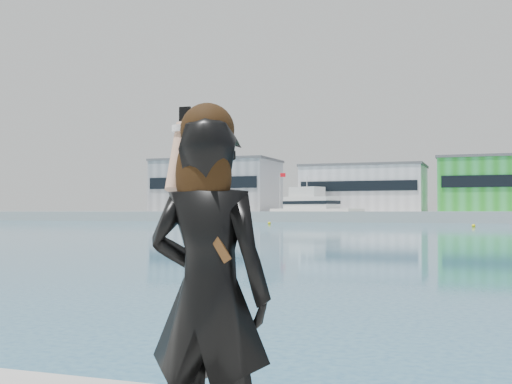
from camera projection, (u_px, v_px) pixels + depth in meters
far_quay at (478, 216)px, 125.94m from camera, size 320.00×40.00×2.00m
warehouse_grey_left at (217, 185)px, 142.85m from camera, size 26.52×16.36×11.50m
warehouse_white at (364, 188)px, 131.65m from camera, size 24.48×15.35×9.50m
flagpole_left at (280, 189)px, 130.46m from camera, size 1.28×0.16×8.00m
motor_yacht at (313, 209)px, 124.45m from camera, size 19.59×12.39×8.89m
buoy_near at (474, 227)px, 83.15m from camera, size 0.50×0.50×0.50m
buoy_far at (269, 224)px, 100.61m from camera, size 0.50×0.50×0.50m
woman at (208, 284)px, 3.21m from camera, size 0.66×0.43×1.88m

